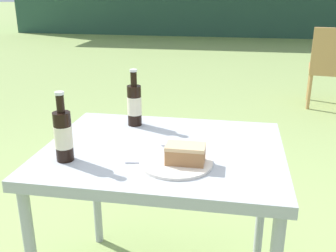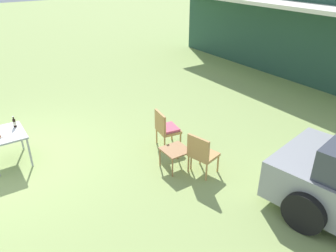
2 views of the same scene
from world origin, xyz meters
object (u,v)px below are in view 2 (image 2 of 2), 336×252
garden_side_table (175,151)px  patio_table (6,136)px  wicker_chair_cushioned (166,127)px  wicker_chair_plain (201,152)px  cola_bottle_near (14,123)px

garden_side_table → patio_table: 3.46m
patio_table → wicker_chair_cushioned: bearing=67.4°
wicker_chair_cushioned → patio_table: wicker_chair_cushioned is taller
wicker_chair_cushioned → wicker_chair_plain: 1.27m
patio_table → wicker_chair_plain: bearing=50.1°
wicker_chair_cushioned → patio_table: size_ratio=0.98×
wicker_chair_plain → garden_side_table: size_ratio=1.71×
wicker_chair_plain → wicker_chair_cushioned: bearing=-15.1°
wicker_chair_plain → garden_side_table: (-0.45, -0.30, -0.11)m
wicker_chair_plain → patio_table: size_ratio=0.98×
wicker_chair_cushioned → patio_table: 3.32m
wicker_chair_plain → patio_table: (-2.55, -3.04, 0.13)m
garden_side_table → patio_table: size_ratio=0.57×
wicker_chair_cushioned → garden_side_table: 0.88m
wicker_chair_plain → cola_bottle_near: bearing=31.7°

